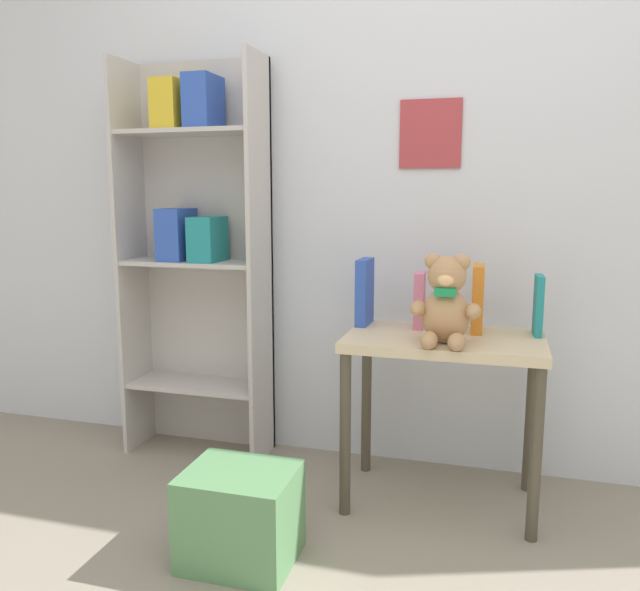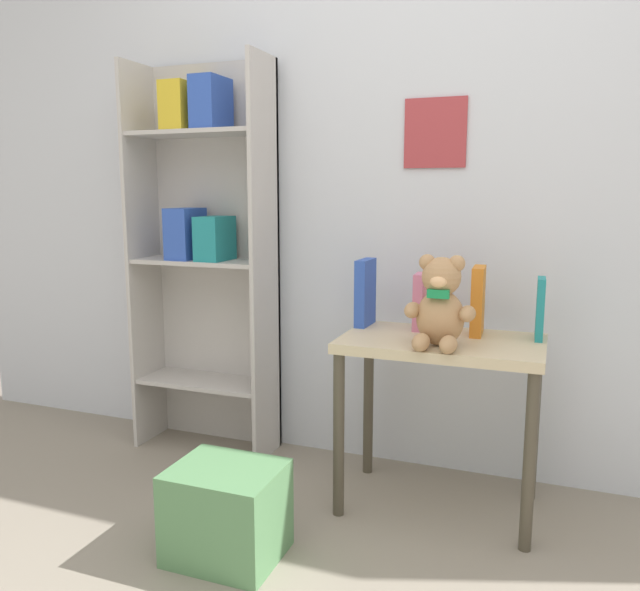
{
  "view_description": "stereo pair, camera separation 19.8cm",
  "coord_description": "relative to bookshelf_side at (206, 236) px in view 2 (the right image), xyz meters",
  "views": [
    {
      "loc": [
        0.24,
        -1.03,
        1.14
      ],
      "look_at": [
        -0.4,
        1.24,
        0.75
      ],
      "focal_mm": 35.0,
      "sensor_mm": 36.0,
      "label": 1
    },
    {
      "loc": [
        0.43,
        -0.97,
        1.14
      ],
      "look_at": [
        -0.4,
        1.24,
        0.75
      ],
      "focal_mm": 35.0,
      "sensor_mm": 36.0,
      "label": 2
    }
  ],
  "objects": [
    {
      "name": "book_standing_pink",
      "position": [
        0.97,
        -0.1,
        -0.21
      ],
      "size": [
        0.04,
        0.11,
        0.21
      ],
      "primitive_type": "cube",
      "rotation": [
        0.0,
        0.0,
        0.04
      ],
      "color": "#D17093",
      "rests_on": "display_table"
    },
    {
      "name": "book_standing_teal",
      "position": [
        1.39,
        -0.11,
        -0.21
      ],
      "size": [
        0.03,
        0.12,
        0.22
      ],
      "primitive_type": "cube",
      "rotation": [
        0.0,
        0.0,
        0.04
      ],
      "color": "teal",
      "rests_on": "display_table"
    },
    {
      "name": "storage_bin",
      "position": [
        0.51,
        -0.77,
        -0.8
      ],
      "size": [
        0.34,
        0.28,
        0.3
      ],
      "color": "#568956",
      "rests_on": "ground_plane"
    },
    {
      "name": "bookshelf_side",
      "position": [
        0.0,
        0.0,
        0.0
      ],
      "size": [
        0.62,
        0.26,
        1.69
      ],
      "color": "#BCB7B2",
      "rests_on": "ground_plane"
    },
    {
      "name": "teddy_bear",
      "position": [
        1.08,
        -0.33,
        -0.18
      ],
      "size": [
        0.23,
        0.21,
        0.31
      ],
      "color": "tan",
      "rests_on": "display_table"
    },
    {
      "name": "display_table",
      "position": [
        1.07,
        -0.22,
        -0.42
      ],
      "size": [
        0.7,
        0.43,
        0.63
      ],
      "color": "beige",
      "rests_on": "ground_plane"
    },
    {
      "name": "wall_back",
      "position": [
        1.0,
        0.14,
        0.3
      ],
      "size": [
        4.8,
        0.07,
        2.5
      ],
      "color": "silver",
      "rests_on": "ground_plane"
    },
    {
      "name": "book_standing_blue",
      "position": [
        0.76,
        -0.1,
        -0.19
      ],
      "size": [
        0.05,
        0.14,
        0.26
      ],
      "primitive_type": "cube",
      "rotation": [
        0.0,
        0.0,
        -0.03
      ],
      "color": "#2D51B7",
      "rests_on": "display_table"
    },
    {
      "name": "book_standing_orange",
      "position": [
        1.18,
        -0.11,
        -0.2
      ],
      "size": [
        0.05,
        0.15,
        0.25
      ],
      "primitive_type": "cube",
      "rotation": [
        0.0,
        0.0,
        0.04
      ],
      "color": "orange",
      "rests_on": "display_table"
    }
  ]
}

